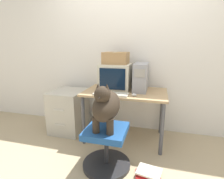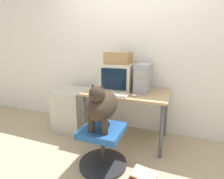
{
  "view_description": "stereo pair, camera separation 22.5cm",
  "coord_description": "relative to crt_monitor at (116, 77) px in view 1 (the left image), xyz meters",
  "views": [
    {
      "loc": [
        0.44,
        -2.04,
        1.37
      ],
      "look_at": [
        -0.12,
        0.07,
        0.82
      ],
      "focal_mm": 28.0,
      "sensor_mm": 36.0,
      "label": 1
    },
    {
      "loc": [
        0.66,
        -1.97,
        1.37
      ],
      "look_at": [
        -0.12,
        0.07,
        0.82
      ],
      "focal_mm": 28.0,
      "sensor_mm": 36.0,
      "label": 2
    }
  ],
  "objects": [
    {
      "name": "computer_mouse",
      "position": [
        0.32,
        -0.32,
        -0.17
      ],
      "size": [
        0.07,
        0.04,
        0.03
      ],
      "color": "silver",
      "rests_on": "desk"
    },
    {
      "name": "dog",
      "position": [
        0.09,
        -0.79,
        -0.18
      ],
      "size": [
        0.27,
        0.53,
        0.53
      ],
      "color": "#33281E",
      "rests_on": "office_chair"
    },
    {
      "name": "keyboard",
      "position": [
        0.02,
        -0.34,
        -0.17
      ],
      "size": [
        0.46,
        0.18,
        0.03
      ],
      "color": "beige",
      "rests_on": "desk"
    },
    {
      "name": "cardboard_box",
      "position": [
        -0.0,
        0.0,
        0.27
      ],
      "size": [
        0.35,
        0.32,
        0.17
      ],
      "color": "#A87F51",
      "rests_on": "crt_monitor"
    },
    {
      "name": "book_stack_floor",
      "position": [
        0.58,
        -0.83,
        -0.89
      ],
      "size": [
        0.29,
        0.24,
        0.06
      ],
      "color": "red",
      "rests_on": "ground_plane"
    },
    {
      "name": "pc_tower",
      "position": [
        0.37,
        0.01,
        0.01
      ],
      "size": [
        0.19,
        0.46,
        0.39
      ],
      "color": "#99999E",
      "rests_on": "desk"
    },
    {
      "name": "desk",
      "position": [
        0.16,
        -0.1,
        -0.28
      ],
      "size": [
        1.16,
        0.71,
        0.74
      ],
      "color": "tan",
      "rests_on": "ground_plane"
    },
    {
      "name": "office_chair",
      "position": [
        0.09,
        -0.79,
        -0.68
      ],
      "size": [
        0.56,
        0.56,
        0.48
      ],
      "color": "#262628",
      "rests_on": "ground_plane"
    },
    {
      "name": "filing_cabinet",
      "position": [
        -0.77,
        -0.08,
        -0.59
      ],
      "size": [
        0.49,
        0.58,
        0.67
      ],
      "color": "#B7B2A3",
      "rests_on": "ground_plane"
    },
    {
      "name": "ground_plane",
      "position": [
        0.16,
        -0.45,
        -0.92
      ],
      "size": [
        12.0,
        12.0,
        0.0
      ],
      "primitive_type": "plane",
      "color": "tan"
    },
    {
      "name": "crt_monitor",
      "position": [
        0.0,
        0.0,
        0.0
      ],
      "size": [
        0.44,
        0.43,
        0.38
      ],
      "color": "beige",
      "rests_on": "desk"
    },
    {
      "name": "wall_back",
      "position": [
        0.16,
        0.32,
        0.38
      ],
      "size": [
        8.0,
        0.05,
        2.6
      ],
      "color": "white",
      "rests_on": "ground_plane"
    }
  ]
}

